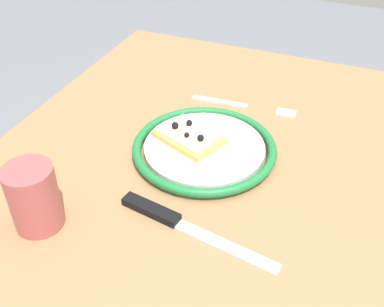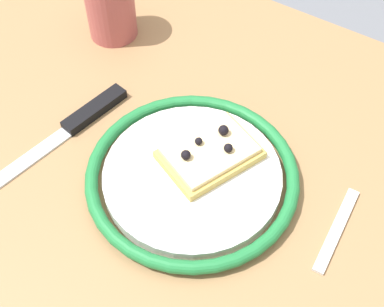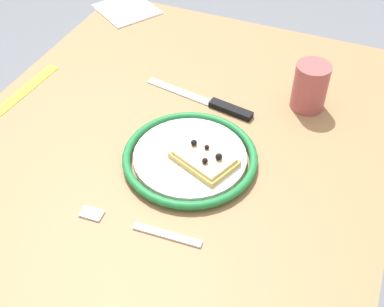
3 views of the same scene
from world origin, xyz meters
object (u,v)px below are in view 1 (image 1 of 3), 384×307
at_px(pizza_slice_near, 189,136).
at_px(cup, 34,197).
at_px(dining_table, 220,219).
at_px(knife, 170,219).
at_px(plate, 204,148).
at_px(fork, 244,106).

bearing_deg(pizza_slice_near, cup, -27.64).
relative_size(dining_table, knife, 3.83).
bearing_deg(dining_table, knife, -16.11).
xyz_separation_m(dining_table, pizza_slice_near, (-0.05, -0.07, 0.12)).
relative_size(knife, cup, 2.52).
bearing_deg(knife, dining_table, 163.89).
xyz_separation_m(plate, cup, (0.23, -0.15, 0.04)).
xyz_separation_m(plate, knife, (0.16, 0.01, -0.01)).
distance_m(plate, knife, 0.16).
height_order(dining_table, cup, cup).
relative_size(plate, fork, 1.17).
distance_m(pizza_slice_near, cup, 0.27).
bearing_deg(cup, dining_table, 133.43).
xyz_separation_m(pizza_slice_near, fork, (-0.16, 0.05, -0.02)).
bearing_deg(cup, knife, 112.95).
height_order(dining_table, knife, knife).
bearing_deg(pizza_slice_near, plate, 80.34).
distance_m(knife, cup, 0.18).
height_order(plate, fork, plate).
distance_m(pizza_slice_near, knife, 0.17).
bearing_deg(knife, cup, -67.05).
height_order(plate, knife, plate).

